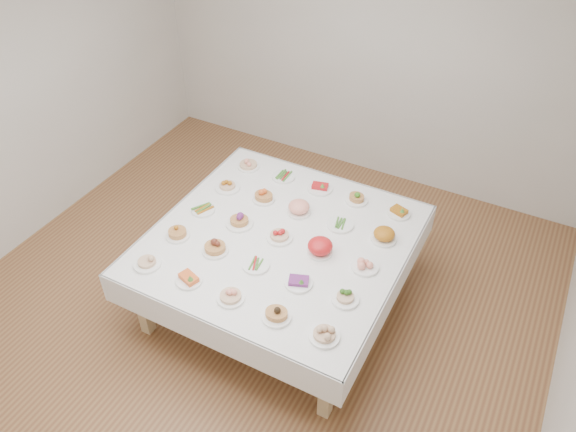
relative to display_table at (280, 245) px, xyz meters
The scene contains 27 objects.
room_envelope 1.18m from the display_table, 136.84° to the right, with size 5.02×5.02×2.81m.
display_table is the anchor object (origin of this frame).
dish_0 1.08m from the display_table, 135.20° to the right, with size 0.21×0.21×0.12m.
dish_1 0.84m from the display_table, 116.26° to the right, with size 0.20×0.20×0.10m.
dish_2 0.76m from the display_table, 89.73° to the right, with size 0.20×0.20×0.11m.
dish_3 0.85m from the display_table, 62.81° to the right, with size 0.21×0.21×0.12m.
dish_4 1.07m from the display_table, 44.56° to the right, with size 0.21×0.21×0.13m.
dish_5 0.85m from the display_table, 153.51° to the right, with size 0.20×0.20×0.10m.
dish_6 0.55m from the display_table, 134.91° to the right, with size 0.22×0.21×0.13m.
dish_7 0.38m from the display_table, 90.93° to the right, with size 0.21×0.21×0.05m.
dish_8 0.55m from the display_table, 45.74° to the right, with size 0.21×0.21×0.09m.
dish_9 0.84m from the display_table, 26.26° to the right, with size 0.20×0.20×0.11m.
dish_10 0.76m from the display_table, behind, with size 0.21×0.20×0.05m.
dish_11 0.41m from the display_table, behind, with size 0.24×0.23×0.15m.
dish_12 0.12m from the display_table, 54.47° to the right, with size 0.21×0.21×0.11m.
dish_13 0.39m from the display_table, ahead, with size 0.22×0.22×0.13m.
dish_14 0.76m from the display_table, ahead, with size 0.21×0.21×0.09m.
dish_15 0.85m from the display_table, 153.44° to the left, with size 0.23×0.23×0.13m.
dish_16 0.55m from the display_table, 134.03° to the left, with size 0.20×0.20×0.12m.
dish_17 0.39m from the display_table, 91.52° to the left, with size 0.20×0.20×0.12m.
dish_18 0.54m from the display_table, 45.24° to the left, with size 0.22×0.22×0.05m.
dish_19 0.87m from the display_table, 26.86° to the left, with size 0.21×0.21×0.12m.
dish_20 1.07m from the display_table, 134.97° to the left, with size 0.20×0.20×0.12m.
dish_21 0.86m from the display_table, 116.15° to the left, with size 0.21×0.21×0.05m.
dish_22 0.77m from the display_table, 89.34° to the left, with size 0.23×0.23×0.10m.
dish_23 0.85m from the display_table, 63.81° to the left, with size 0.20×0.20×0.11m.
dish_24 1.08m from the display_table, 44.75° to the left, with size 0.20×0.20×0.09m.
Camera 1 is at (1.86, -2.83, 3.86)m, focal length 35.00 mm.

